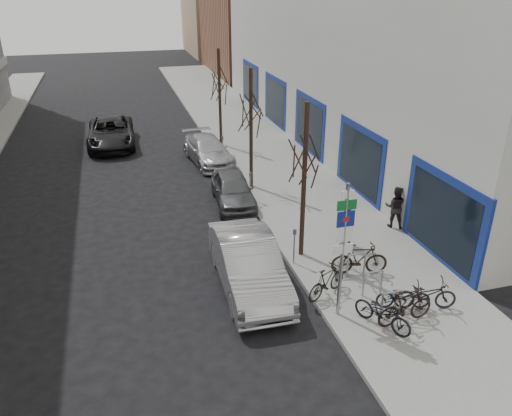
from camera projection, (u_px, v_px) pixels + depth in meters
ground at (257, 333)px, 13.82m from camera, size 120.00×120.00×0.00m
sidewalk_east at (290, 183)px, 23.63m from camera, size 5.00×70.00×0.15m
commercial_building at (455, 49)px, 29.91m from camera, size 20.00×32.00×10.00m
brick_building_far at (271, 31)px, 50.26m from camera, size 12.00×14.00×8.00m
tan_building_far at (239, 16)px, 63.25m from camera, size 13.00×12.00×9.00m
highway_sign_pole at (343, 244)px, 13.37m from camera, size 0.55×0.10×4.20m
bike_rack at (373, 280)px, 15.01m from camera, size 0.66×2.26×0.83m
tree_near at (306, 146)px, 15.79m from camera, size 1.80×1.80×5.50m
tree_mid at (251, 101)px, 21.46m from camera, size 1.80×1.80×5.50m
tree_far at (219, 75)px, 27.13m from camera, size 1.80×1.80×5.50m
meter_front at (294, 243)px, 16.58m from camera, size 0.10×0.08×1.27m
meter_mid at (250, 183)px, 21.38m from camera, size 0.10×0.08×1.27m
meter_back at (223, 145)px, 26.18m from camera, size 0.10×0.08×1.27m
bike_near_left at (383, 310)px, 13.60m from camera, size 1.33×1.80×1.08m
bike_near_right at (405, 306)px, 13.76m from camera, size 1.83×0.70×1.08m
bike_mid_curb at (404, 294)px, 14.42m from camera, size 1.64×0.92×0.96m
bike_mid_inner at (327, 281)px, 14.98m from camera, size 1.69×1.20×1.00m
bike_far_curb at (426, 292)px, 14.37m from camera, size 1.88×1.02×1.10m
bike_far_inner at (360, 259)px, 16.06m from camera, size 1.93×0.96×1.12m
parked_car_front at (249, 264)px, 15.53m from camera, size 1.89×5.07×1.65m
parked_car_mid at (233, 189)px, 21.38m from camera, size 1.89×4.08×1.35m
parked_car_back at (208, 150)px, 26.23m from camera, size 2.36×4.77×1.33m
lane_car at (111, 132)px, 28.88m from camera, size 2.72×5.64×1.55m
pedestrian_near at (346, 224)px, 17.64m from camera, size 0.65×0.46×1.71m
pedestrian_far at (395, 207)px, 19.04m from camera, size 0.74×0.69×1.67m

